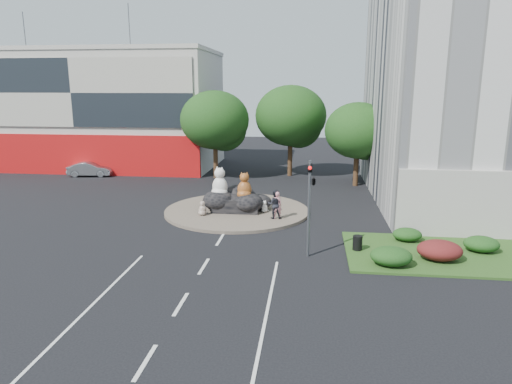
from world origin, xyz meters
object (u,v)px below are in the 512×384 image
cat_white (220,182)px  kitten_calico (202,208)px  kitten_white (264,206)px  litter_bin (357,243)px  cat_tabby (244,185)px  pedestrian_dark (275,204)px  pedestrian_pink (277,205)px  parked_car (90,169)px

cat_white → kitten_calico: 2.29m
kitten_white → litter_bin: kitten_white is taller
cat_tabby → pedestrian_dark: size_ratio=0.98×
kitten_white → pedestrian_pink: 1.90m
kitten_white → litter_bin: 8.68m
cat_white → pedestrian_pink: (4.07, -1.77, -1.08)m
pedestrian_dark → parked_car: 23.31m
cat_tabby → litter_bin: 9.78m
cat_white → parked_car: size_ratio=0.51×
cat_white → litter_bin: 11.21m
parked_car → litter_bin: bearing=-135.4°
kitten_calico → kitten_white: bearing=27.8°
kitten_white → parked_car: bearing=114.5°
kitten_calico → cat_tabby: bearing=36.7°
cat_tabby → kitten_white: bearing=-4.4°
pedestrian_pink → parked_car: pedestrian_pink is taller
kitten_calico → pedestrian_dark: pedestrian_dark is taller
pedestrian_dark → parked_car: size_ratio=0.45×
pedestrian_dark → kitten_white: bearing=-64.8°
kitten_white → pedestrian_pink: bearing=-91.3°
kitten_white → pedestrian_dark: bearing=-94.1°
pedestrian_pink → parked_car: size_ratio=0.43×
cat_white → cat_tabby: bearing=23.8°
cat_white → litter_bin: (8.73, -6.83, -1.67)m
kitten_calico → pedestrian_dark: 4.85m
parked_car → litter_bin: 30.22m
cat_white → kitten_calico: (-0.90, -1.49, -1.48)m
kitten_calico → pedestrian_pink: 5.00m
cat_tabby → pedestrian_pink: cat_tabby is taller
parked_car → litter_bin: (23.99, -18.38, -0.19)m
kitten_calico → parked_car: (-14.36, 13.04, -0.00)m
pedestrian_pink → parked_car: bearing=-49.1°
parked_car → litter_bin: size_ratio=5.47×
kitten_calico → pedestrian_pink: bearing=6.9°
cat_white → pedestrian_dark: cat_white is taller
pedestrian_pink → litter_bin: bearing=118.1°
pedestrian_pink → litter_bin: size_ratio=2.34×
pedestrian_pink → parked_car: 23.48m
cat_tabby → pedestrian_dark: 2.81m
kitten_white → pedestrian_dark: 1.77m
cat_tabby → kitten_white: 1.98m
kitten_calico → parked_car: 19.39m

